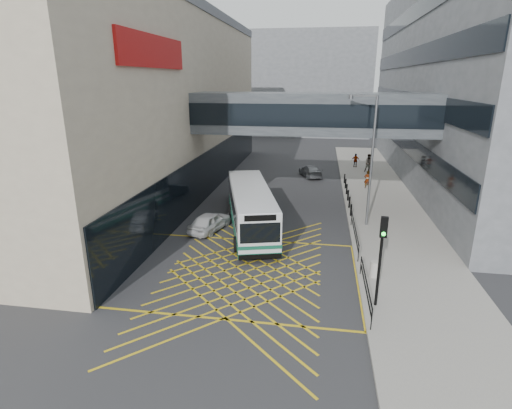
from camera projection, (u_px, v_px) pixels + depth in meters
The scene contains 18 objects.
ground at pixel (244, 272), 21.60m from camera, with size 120.00×120.00×0.00m, color #333335.
building_whsmith at pixel (86, 101), 37.00m from camera, with size 24.17×42.00×16.00m.
building_far at pixel (293, 84), 75.67m from camera, with size 28.00×16.00×18.00m, color slate.
skybridge at pixel (312, 113), 30.18m from camera, with size 20.00×4.10×3.00m.
pavement at pixel (380, 200), 34.32m from camera, with size 6.00×54.00×0.16m, color gray.
box_junction at pixel (244, 272), 21.60m from camera, with size 12.00×9.00×0.01m.
bus at pixel (251, 207), 27.20m from camera, with size 5.29×11.09×3.03m.
car_white at pixel (210, 221), 27.33m from camera, with size 1.71×4.17×1.33m, color silver.
car_dark at pixel (243, 194), 33.94m from camera, with size 1.62×4.14×1.29m, color black.
car_silver at pixel (310, 171), 42.56m from camera, with size 1.73×4.10×1.27m, color gray.
traffic_light at pixel (381, 249), 17.23m from camera, with size 0.31×0.50×4.33m.
street_lamp at pixel (369, 154), 26.76m from camera, with size 1.92×1.05×8.85m.
litter_bin at pixel (375, 269), 20.68m from camera, with size 0.48×0.48×0.84m, color #ADA89E.
kerb_railings at pixel (359, 251), 22.07m from camera, with size 0.05×12.54×1.00m.
bollards at pixel (347, 192), 34.58m from camera, with size 0.14×10.14×0.90m.
pedestrian_a at pixel (367, 180), 37.33m from camera, with size 0.66×0.47×1.67m, color gray.
pedestrian_b at pixel (369, 163), 43.89m from camera, with size 0.96×0.56×1.97m, color gray.
pedestrian_c at pixel (356, 160), 46.30m from camera, with size 0.93×0.45×1.57m, color gray.
Camera 1 is at (3.76, -19.14, 10.00)m, focal length 28.00 mm.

